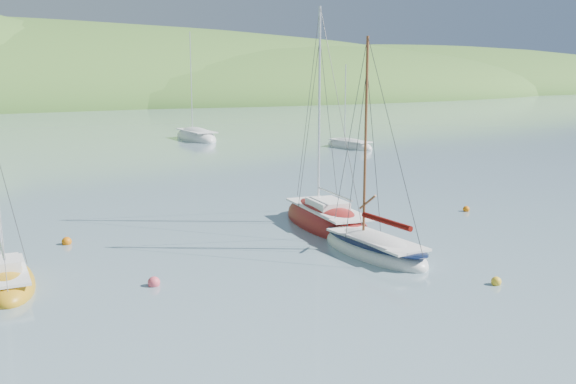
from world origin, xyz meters
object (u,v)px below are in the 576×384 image
daysailer_white (374,249)px  distant_sloop_b (196,138)px  distant_sloop_d (349,146)px  sailboat_yellow (5,282)px  sloop_red (326,222)px

daysailer_white → distant_sloop_b: size_ratio=0.73×
daysailer_white → distant_sloop_d: bearing=55.9°
sailboat_yellow → distant_sloop_b: size_ratio=0.52×
sloop_red → sailboat_yellow: bearing=-164.1°
sailboat_yellow → distant_sloop_d: (37.58, 28.70, -0.00)m
sloop_red → distant_sloop_b: distant_sloop_b is taller
sloop_red → distant_sloop_d: 35.11m
sailboat_yellow → distant_sloop_b: bearing=64.0°
distant_sloop_b → distant_sloop_d: size_ratio=1.44×
daysailer_white → distant_sloop_d: 39.98m
daysailer_white → distant_sloop_d: size_ratio=1.05×
daysailer_white → sailboat_yellow: 14.73m
daysailer_white → distant_sloop_d: (23.34, 32.47, -0.06)m
daysailer_white → sloop_red: (1.16, 5.25, -0.00)m
sloop_red → distant_sloop_d: sloop_red is taller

